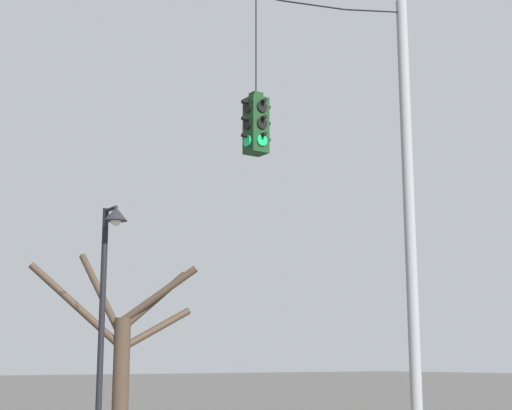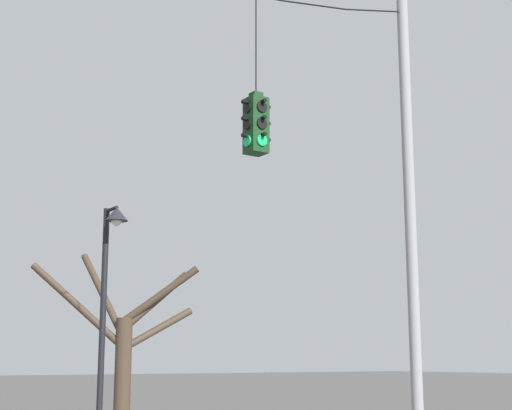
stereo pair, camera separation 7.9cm
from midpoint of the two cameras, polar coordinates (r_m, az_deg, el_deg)
The scene contains 4 objects.
utility_pole_right at distance 15.67m, azimuth 10.97°, elevation -1.25°, with size 0.22×0.22×9.61m.
traffic_light_near_right_pole at distance 13.71m, azimuth -0.17°, elevation 5.89°, with size 0.58×0.58×2.95m.
street_lamp at distance 15.55m, azimuth -10.86°, elevation -5.37°, with size 0.45×0.78×5.11m.
bare_tree at distance 19.87m, azimuth -9.86°, elevation -10.16°, with size 3.87×3.41×4.96m.
Camera 1 is at (-5.61, -10.89, 2.15)m, focal length 55.00 mm.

